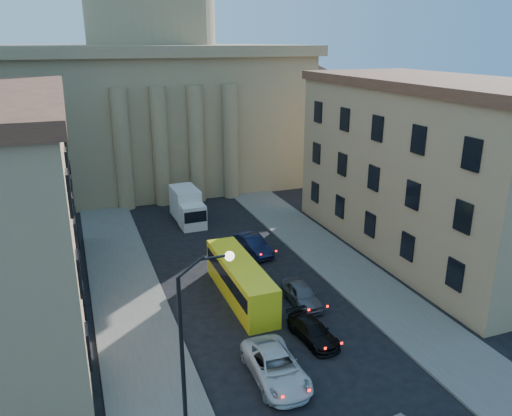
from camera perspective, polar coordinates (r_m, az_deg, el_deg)
The scene contains 11 objects.
sidewalk_left at distance 33.92m, azimuth -13.58°, elevation -12.89°, with size 5.00×60.00×0.15m, color #55534E.
sidewalk_right at distance 39.09m, azimuth 12.16°, elevation -8.33°, with size 5.00×60.00×0.15m, color #55534E.
church at distance 67.62m, azimuth -11.41°, elevation 13.46°, with size 68.02×28.76×36.60m.
building_right at distance 44.50m, azimuth 19.34°, elevation 4.45°, with size 11.60×26.60×14.70m.
street_lamp at distance 22.95m, azimuth -7.24°, elevation -13.70°, with size 2.62×0.44×8.83m.
car_left_mid at distance 28.26m, azimuth 2.28°, elevation -17.70°, with size 2.55×5.54×1.54m, color silver.
car_right_mid at distance 31.61m, azimuth 6.50°, elevation -13.80°, with size 1.73×4.26×1.24m, color black.
car_right_far at distance 35.36m, azimuth 5.25°, elevation -9.80°, with size 1.73×4.29×1.46m, color #54555A.
car_right_distant at distance 43.09m, azimuth -0.35°, elevation -4.24°, with size 1.65×4.73×1.56m, color black.
city_bus at distance 35.68m, azimuth -1.80°, elevation -8.11°, with size 2.26×9.70×2.73m.
box_truck at distance 50.75m, azimuth -7.85°, elevation 0.12°, with size 2.51×6.10×3.32m.
Camera 1 is at (-11.11, -10.99, 17.48)m, focal length 35.00 mm.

